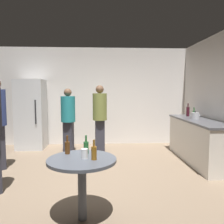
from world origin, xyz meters
name	(u,v)px	position (x,y,z in m)	size (l,w,h in m)	color
ground_plane	(91,181)	(0.00, 0.00, -0.05)	(5.20, 5.20, 0.10)	#7A6651
wall_back	(94,97)	(0.00, 2.63, 1.35)	(5.32, 0.06, 2.70)	silver
refrigerator	(31,114)	(-1.63, 2.20, 0.90)	(0.70, 0.68, 1.80)	silver
kitchen_counter	(199,141)	(2.28, 0.84, 0.45)	(0.64, 2.18, 0.90)	beige
kettle	(195,116)	(2.23, 0.97, 0.97)	(0.24, 0.17, 0.18)	#B2B2B7
wine_bottle_on_counter	(188,111)	(2.28, 1.50, 1.02)	(0.08, 0.08, 0.31)	#3F141E
beer_bottle_on_counter	(194,114)	(2.32, 1.25, 0.98)	(0.06, 0.06, 0.23)	#26662D
foreground_table	(82,167)	(-0.05, -1.29, 0.63)	(0.80, 0.80, 0.73)	#4C515B
beer_bottle_amber	(94,152)	(0.09, -1.35, 0.82)	(0.06, 0.06, 0.23)	#8C5919
beer_bottle_brown	(67,147)	(-0.24, -1.09, 0.82)	(0.06, 0.06, 0.23)	#593314
beer_bottle_green	(86,147)	(-0.01, -1.10, 0.82)	(0.06, 0.06, 0.23)	#26662D
plastic_cup_white	(85,154)	(-0.02, -1.28, 0.79)	(0.08, 0.08, 0.11)	white
person_in_teal_shirt	(68,116)	(-0.59, 1.64, 0.91)	(0.42, 0.42, 1.57)	#2D2D38
person_in_olive_shirt	(100,114)	(0.17, 1.62, 0.96)	(0.37, 0.37, 1.64)	#2D2D38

